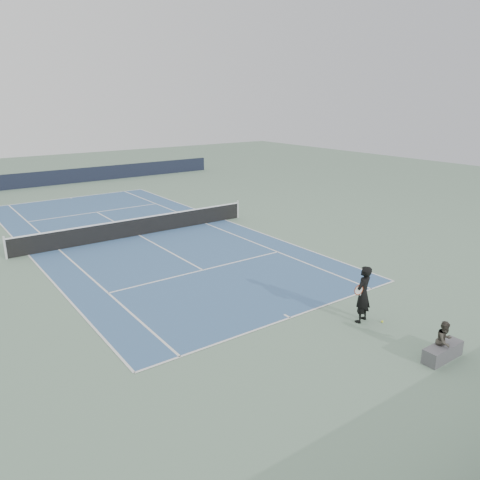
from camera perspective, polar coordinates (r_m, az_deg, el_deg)
ground at (r=25.17m, az=-12.20°, el=0.54°), size 80.00×80.00×0.00m
court_surface at (r=25.17m, az=-12.20°, el=0.56°), size 10.97×23.77×0.01m
tennis_net at (r=25.03m, az=-12.27°, el=1.65°), size 12.90×0.10×1.07m
windscreen_far at (r=41.72m, az=-22.44°, el=6.95°), size 30.00×0.25×1.20m
tennis_player at (r=15.52m, az=14.75°, el=-6.40°), size 0.86×0.67×1.90m
tennis_ball at (r=15.98m, az=16.95°, el=-9.49°), size 0.07×0.07×0.07m
spectator_bench at (r=14.35m, az=23.55°, el=-11.78°), size 1.37×0.50×1.16m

